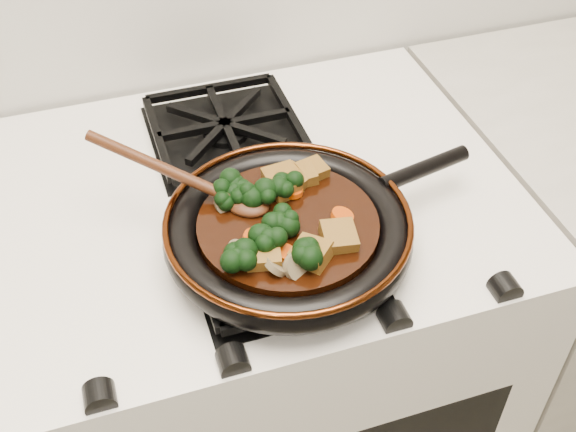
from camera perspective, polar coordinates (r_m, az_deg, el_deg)
name	(u,v)px	position (r m, az deg, el deg)	size (l,w,h in m)	color
stove	(259,372)	(1.38, -2.31, -12.23)	(0.76, 0.60, 0.90)	white
burner_grate_front	(280,252)	(0.93, -0.67, -2.87)	(0.23, 0.23, 0.03)	black
burner_grate_back	(225,129)	(1.14, -4.98, 6.88)	(0.23, 0.23, 0.03)	black
skillet	(290,230)	(0.92, 0.13, -1.13)	(0.44, 0.32, 0.05)	black
braising_sauce	(288,228)	(0.91, 0.00, -0.96)	(0.23, 0.23, 0.02)	black
tofu_cube_0	(263,256)	(0.86, -1.96, -3.16)	(0.04, 0.04, 0.02)	brown
tofu_cube_1	(282,181)	(0.95, -0.46, 2.80)	(0.04, 0.05, 0.02)	brown
tofu_cube_2	(282,187)	(0.94, -0.45, 2.28)	(0.04, 0.04, 0.02)	brown
tofu_cube_3	(311,254)	(0.86, 1.84, -3.01)	(0.04, 0.04, 0.02)	brown
tofu_cube_4	(312,171)	(0.97, 1.89, 3.57)	(0.04, 0.03, 0.02)	brown
tofu_cube_5	(302,176)	(0.96, 1.11, 3.16)	(0.04, 0.03, 0.02)	brown
tofu_cube_6	(339,238)	(0.88, 4.03, -1.71)	(0.04, 0.04, 0.02)	brown
tofu_cube_7	(294,179)	(0.96, 0.48, 2.92)	(0.04, 0.04, 0.02)	brown
broccoli_floret_0	(286,188)	(0.94, -0.12, 2.21)	(0.06, 0.06, 0.05)	black
broccoli_floret_1	(273,242)	(0.87, -1.20, -2.06)	(0.06, 0.06, 0.05)	black
broccoli_floret_2	(231,199)	(0.93, -4.49, 1.37)	(0.06, 0.06, 0.05)	black
broccoli_floret_3	(234,186)	(0.94, -4.27, 2.37)	(0.06, 0.06, 0.05)	black
broccoli_floret_4	(280,221)	(0.89, -0.60, -0.43)	(0.06, 0.06, 0.05)	black
broccoli_floret_5	(255,197)	(0.93, -2.61, 1.52)	(0.06, 0.06, 0.05)	black
broccoli_floret_6	(300,260)	(0.85, 0.92, -3.47)	(0.06, 0.06, 0.05)	black
broccoli_floret_7	(242,258)	(0.85, -3.63, -3.35)	(0.06, 0.06, 0.06)	black
carrot_coin_0	(342,216)	(0.91, 4.31, 0.01)	(0.03, 0.03, 0.01)	#C03C05
carrot_coin_1	(293,192)	(0.94, 0.38, 1.93)	(0.03, 0.03, 0.01)	#C03C05
carrot_coin_2	(262,195)	(0.94, -2.08, 1.64)	(0.03, 0.03, 0.01)	#C03C05
carrot_coin_3	(285,253)	(0.86, -0.26, -2.92)	(0.03, 0.03, 0.01)	#C03C05
carrot_coin_4	(254,238)	(0.88, -2.69, -1.78)	(0.03, 0.03, 0.01)	#C03C05
carrot_coin_5	(282,188)	(0.95, -0.45, 2.25)	(0.03, 0.03, 0.01)	#C03C05
mushroom_slice_0	(276,266)	(0.85, -0.95, -3.99)	(0.03, 0.03, 0.01)	brown
mushroom_slice_1	(297,267)	(0.84, 0.73, -4.02)	(0.03, 0.03, 0.01)	brown
mushroom_slice_2	(239,252)	(0.86, -3.88, -2.86)	(0.03, 0.03, 0.01)	brown
mushroom_slice_3	(228,203)	(0.93, -4.79, 1.05)	(0.03, 0.03, 0.01)	brown
wooden_spoon	(203,186)	(0.93, -6.75, 2.39)	(0.13, 0.11, 0.23)	#431F0E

